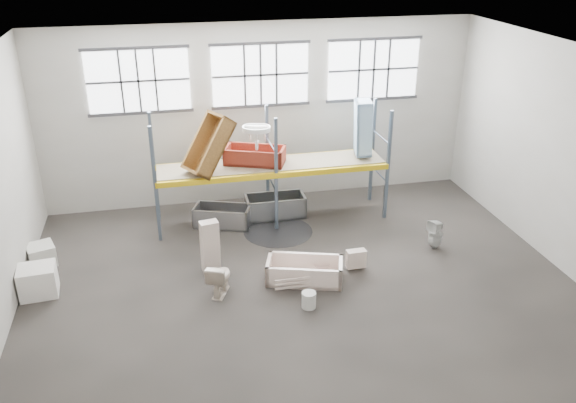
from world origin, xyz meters
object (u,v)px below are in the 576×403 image
object	(u,v)px
cistern_tall	(210,247)
rust_tub_flat	(255,155)
bucket	(309,300)
carton_near	(38,281)
toilet_white	(435,234)
blue_tub_upright	(363,128)
steel_tub_right	(275,206)
toilet_beige	(220,278)
steel_tub_left	(222,216)
bathtub_beige	(304,271)

from	to	relation	value
cistern_tall	rust_tub_flat	world-z (taller)	rust_tub_flat
bucket	carton_near	size ratio (longest dim) A/B	0.46
toilet_white	blue_tub_upright	bearing A→B (deg)	-178.39
toilet_white	steel_tub_right	distance (m)	4.35
rust_tub_flat	blue_tub_upright	world-z (taller)	blue_tub_upright
steel_tub_right	toilet_beige	bearing A→B (deg)	-118.80
steel_tub_left	steel_tub_right	xyz separation A→B (m)	(1.47, 0.25, 0.03)
toilet_beige	toilet_white	world-z (taller)	toilet_beige
steel_tub_right	rust_tub_flat	distance (m)	1.62
cistern_tall	blue_tub_upright	bearing A→B (deg)	18.87
bucket	rust_tub_flat	bearing A→B (deg)	94.74
bathtub_beige	bucket	bearing A→B (deg)	-81.41
cistern_tall	bucket	xyz separation A→B (m)	(1.83, -1.90, -0.45)
steel_tub_right	blue_tub_upright	xyz separation A→B (m)	(2.36, -0.11, 2.10)
bathtub_beige	blue_tub_upright	distance (m)	4.57
steel_tub_right	carton_near	bearing A→B (deg)	-154.90
toilet_white	steel_tub_left	size ratio (longest dim) A/B	0.52
steel_tub_right	blue_tub_upright	bearing A→B (deg)	-2.60
cistern_tall	steel_tub_left	bearing A→B (deg)	66.92
blue_tub_upright	steel_tub_left	bearing A→B (deg)	-177.86
steel_tub_left	blue_tub_upright	size ratio (longest dim) A/B	1.01
cistern_tall	rust_tub_flat	size ratio (longest dim) A/B	0.82
toilet_white	blue_tub_upright	xyz separation A→B (m)	(-1.12, 2.50, 2.02)
steel_tub_left	bucket	distance (m)	4.35
cistern_tall	steel_tub_right	bearing A→B (deg)	41.45
toilet_white	carton_near	xyz separation A→B (m)	(-9.19, -0.07, -0.05)
cistern_tall	steel_tub_right	xyz separation A→B (m)	(2.00, 2.49, -0.33)
toilet_white	blue_tub_upright	world-z (taller)	blue_tub_upright
toilet_beige	carton_near	bearing A→B (deg)	12.33
toilet_beige	bucket	bearing A→B (deg)	176.07
bathtub_beige	cistern_tall	bearing A→B (deg)	173.94
steel_tub_right	bucket	distance (m)	4.40
steel_tub_right	blue_tub_upright	size ratio (longest dim) A/B	1.11
cistern_tall	toilet_white	xyz separation A→B (m)	(5.48, -0.11, -0.25)
toilet_white	rust_tub_flat	distance (m)	4.98
bathtub_beige	steel_tub_right	xyz separation A→B (m)	(0.01, 3.36, 0.05)
rust_tub_flat	carton_near	distance (m)	6.00
cistern_tall	steel_tub_left	size ratio (longest dim) A/B	0.85
cistern_tall	bathtub_beige	bearing A→B (deg)	-33.33
carton_near	bucket	bearing A→B (deg)	-17.27
steel_tub_left	bucket	world-z (taller)	steel_tub_left
rust_tub_flat	bucket	size ratio (longest dim) A/B	4.37
toilet_white	bucket	size ratio (longest dim) A/B	2.15
toilet_beige	steel_tub_left	distance (m)	3.25
carton_near	steel_tub_left	bearing A→B (deg)	29.77
steel_tub_left	toilet_white	bearing A→B (deg)	-25.47
steel_tub_right	rust_tub_flat	size ratio (longest dim) A/B	1.05
cistern_tall	carton_near	world-z (taller)	cistern_tall
toilet_beige	cistern_tall	world-z (taller)	cistern_tall
steel_tub_right	bucket	bearing A→B (deg)	-92.21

